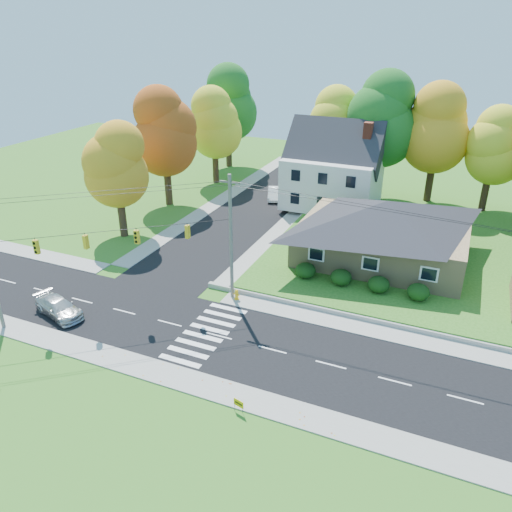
{
  "coord_description": "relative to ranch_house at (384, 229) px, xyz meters",
  "views": [
    {
      "loc": [
        13.87,
        -25.37,
        19.88
      ],
      "look_at": [
        -0.68,
        8.0,
        2.54
      ],
      "focal_mm": 35.0,
      "sensor_mm": 36.0,
      "label": 1
    }
  ],
  "objects": [
    {
      "name": "sidewalk_north",
      "position": [
        -8.0,
        -11.0,
        -3.23
      ],
      "size": [
        90.0,
        2.0,
        0.08
      ],
      "primitive_type": "cube",
      "color": "#9C9A90",
      "rests_on": "ground"
    },
    {
      "name": "silver_sedan",
      "position": [
        -20.05,
        -18.32,
        -2.59
      ],
      "size": [
        4.89,
        3.08,
        1.32
      ],
      "primitive_type": "imported",
      "rotation": [
        0.0,
        0.0,
        1.28
      ],
      "color": "#B7B7B7",
      "rests_on": "road_main"
    },
    {
      "name": "tree_west_0",
      "position": [
        -25.0,
        -4.0,
        3.89
      ],
      "size": [
        6.16,
        6.16,
        11.47
      ],
      "color": "#3F2A19",
      "rests_on": "ground"
    },
    {
      "name": "traffic_infrastructure",
      "position": [
        -8.15,
        -14.65,
        1.88
      ],
      "size": [
        38.1,
        10.66,
        10.0
      ],
      "color": "#666059",
      "rests_on": "ground"
    },
    {
      "name": "tree_west_3",
      "position": [
        -27.0,
        24.0,
        5.85
      ],
      "size": [
        7.84,
        7.84,
        14.6
      ],
      "color": "#3F2A19",
      "rests_on": "ground"
    },
    {
      "name": "colonial_house",
      "position": [
        -7.96,
        12.0,
        1.32
      ],
      "size": [
        10.4,
        8.4,
        9.6
      ],
      "color": "silver",
      "rests_on": "lawn"
    },
    {
      "name": "tree_lot_1",
      "position": [
        -4.0,
        17.0,
        6.35
      ],
      "size": [
        7.84,
        7.84,
        14.6
      ],
      "color": "#3F2A19",
      "rests_on": "lawn"
    },
    {
      "name": "yard_sign",
      "position": [
        -3.57,
        -22.12,
        -2.66
      ],
      "size": [
        0.66,
        0.21,
        0.85
      ],
      "color": "black",
      "rests_on": "ground"
    },
    {
      "name": "ground",
      "position": [
        -8.0,
        -16.0,
        -3.27
      ],
      "size": [
        120.0,
        120.0,
        0.0
      ],
      "primitive_type": "plane",
      "color": "#3D7923"
    },
    {
      "name": "tree_west_2",
      "position": [
        -25.0,
        16.0,
        4.54
      ],
      "size": [
        6.72,
        6.72,
        12.51
      ],
      "color": "#3F2A19",
      "rests_on": "ground"
    },
    {
      "name": "tree_lot_2",
      "position": [
        2.0,
        18.0,
        5.7
      ],
      "size": [
        7.28,
        7.28,
        13.56
      ],
      "color": "#3F2A19",
      "rests_on": "lawn"
    },
    {
      "name": "tree_lot_3",
      "position": [
        8.0,
        17.0,
        4.39
      ],
      "size": [
        6.16,
        6.16,
        11.47
      ],
      "color": "#3F2A19",
      "rests_on": "lawn"
    },
    {
      "name": "hedge_row",
      "position": [
        -0.5,
        -6.2,
        -2.13
      ],
      "size": [
        10.7,
        1.7,
        1.27
      ],
      "color": "#163A10",
      "rests_on": "lawn"
    },
    {
      "name": "sidewalk_south",
      "position": [
        -8.0,
        -21.0,
        -3.23
      ],
      "size": [
        90.0,
        2.0,
        0.08
      ],
      "primitive_type": "cube",
      "color": "#9C9A90",
      "rests_on": "ground"
    },
    {
      "name": "road_cross",
      "position": [
        -16.0,
        10.0,
        -3.25
      ],
      "size": [
        8.0,
        44.0,
        0.02
      ],
      "primitive_type": "cube",
      "color": "black",
      "rests_on": "ground"
    },
    {
      "name": "ranch_house",
      "position": [
        0.0,
        0.0,
        0.0
      ],
      "size": [
        14.6,
        10.6,
        5.4
      ],
      "color": "tan",
      "rests_on": "lawn"
    },
    {
      "name": "fire_hydrant",
      "position": [
        -9.0,
        -11.04,
        -2.84
      ],
      "size": [
        0.51,
        0.4,
        0.89
      ],
      "color": "#F1AC10",
      "rests_on": "ground"
    },
    {
      "name": "road_main",
      "position": [
        -8.0,
        -16.0,
        -3.26
      ],
      "size": [
        90.0,
        8.0,
        0.02
      ],
      "primitive_type": "cube",
      "color": "black",
      "rests_on": "ground"
    },
    {
      "name": "tree_lot_0",
      "position": [
        -10.0,
        18.0,
        5.04
      ],
      "size": [
        6.72,
        6.72,
        12.51
      ],
      "color": "#3F2A19",
      "rests_on": "lawn"
    },
    {
      "name": "lawn",
      "position": [
        5.0,
        5.0,
        -3.02
      ],
      "size": [
        30.0,
        30.0,
        0.5
      ],
      "primitive_type": "cube",
      "color": "#3D7923",
      "rests_on": "ground"
    },
    {
      "name": "white_car",
      "position": [
        -15.26,
        12.65,
        -2.56
      ],
      "size": [
        2.77,
        4.39,
        1.36
      ],
      "primitive_type": "imported",
      "rotation": [
        0.0,
        0.0,
        0.35
      ],
      "color": "white",
      "rests_on": "road_cross"
    },
    {
      "name": "tree_west_1",
      "position": [
        -26.0,
        6.0,
        5.2
      ],
      "size": [
        7.28,
        7.28,
        13.56
      ],
      "color": "#3F2A19",
      "rests_on": "ground"
    }
  ]
}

